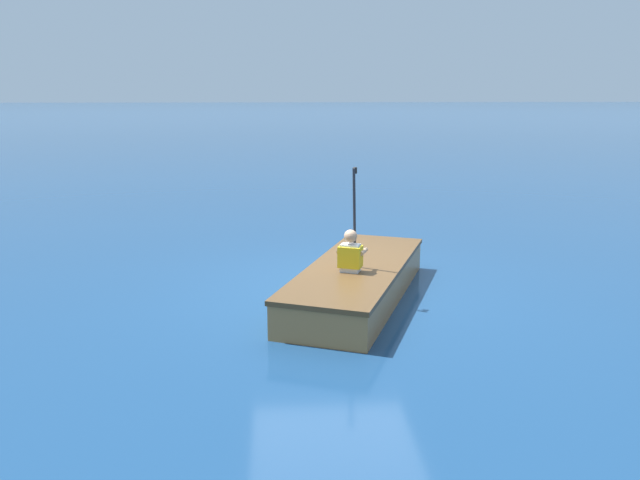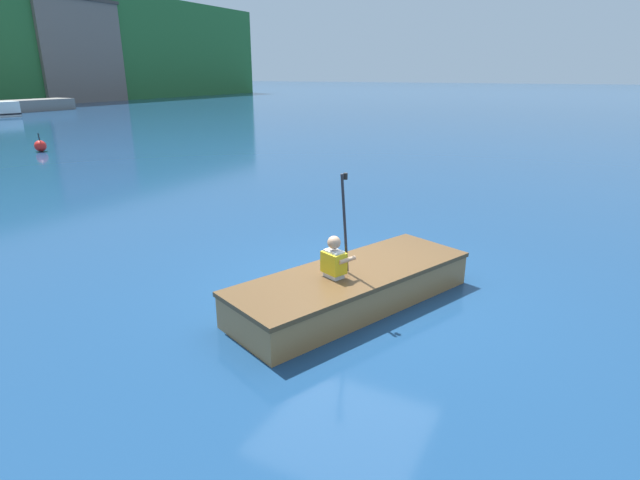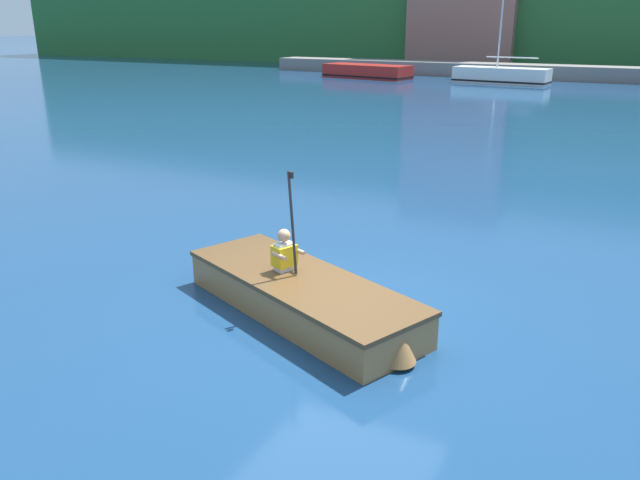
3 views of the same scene
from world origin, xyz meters
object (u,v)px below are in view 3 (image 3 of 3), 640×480
(moored_boat_dock_west_inner, at_px, (367,72))
(moored_boat_dock_center_far, at_px, (501,76))
(rowboat_foreground, at_px, (304,294))
(person_paddler, at_px, (285,251))

(moored_boat_dock_west_inner, distance_m, moored_boat_dock_center_far, 8.80)
(moored_boat_dock_center_far, bearing_deg, moored_boat_dock_west_inner, -179.10)
(moored_boat_dock_center_far, height_order, rowboat_foreground, moored_boat_dock_center_far)
(moored_boat_dock_center_far, distance_m, rowboat_foreground, 33.57)
(moored_boat_dock_center_far, distance_m, person_paddler, 33.37)
(rowboat_foreground, distance_m, person_paddler, 0.61)
(rowboat_foreground, relative_size, person_paddler, 2.79)
(moored_boat_dock_west_inner, bearing_deg, moored_boat_dock_center_far, 0.90)
(moored_boat_dock_center_far, xyz_separation_m, rowboat_foreground, (5.00, -33.19, -0.19))
(moored_boat_dock_center_far, xyz_separation_m, person_paddler, (4.64, -33.05, 0.28))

